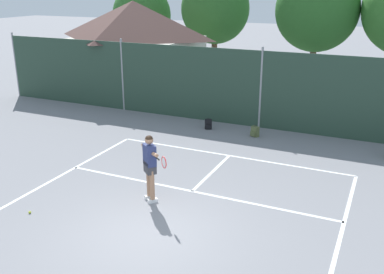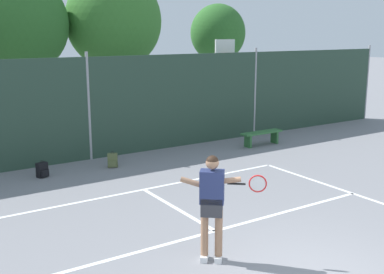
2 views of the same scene
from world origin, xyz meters
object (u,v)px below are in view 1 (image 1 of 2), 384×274
(backpack_black, at_px, (208,124))
(backpack_olive, at_px, (255,132))
(tennis_player, at_px, (150,162))
(tennis_ball, at_px, (30,212))

(backpack_black, bearing_deg, backpack_olive, -3.48)
(backpack_black, distance_m, backpack_olive, 1.99)
(backpack_black, xyz_separation_m, backpack_olive, (1.98, -0.12, 0.00))
(tennis_player, relative_size, tennis_ball, 28.10)
(tennis_player, height_order, backpack_black, tennis_player)
(backpack_black, bearing_deg, tennis_player, -80.93)
(tennis_ball, bearing_deg, tennis_player, 37.77)
(tennis_player, height_order, tennis_ball, tennis_player)
(tennis_ball, distance_m, backpack_olive, 8.90)
(tennis_player, bearing_deg, backpack_black, 99.07)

